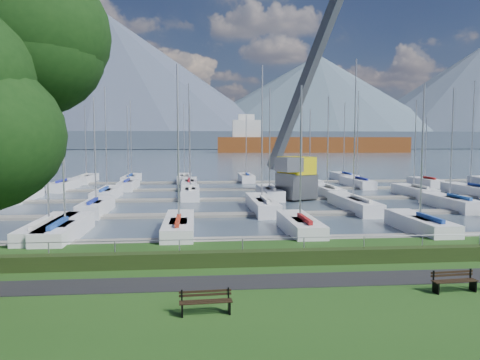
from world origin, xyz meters
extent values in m
cube|color=black|center=(0.00, -3.00, 0.01)|extent=(160.00, 2.00, 0.04)
cube|color=#404F5E|center=(0.00, 260.00, -0.40)|extent=(800.00, 540.00, 0.20)
cube|color=#213112|center=(0.00, -0.40, 0.35)|extent=(80.00, 0.70, 0.70)
cylinder|color=#92959A|center=(0.00, 0.00, 1.20)|extent=(80.00, 0.04, 0.04)
cube|color=#425061|center=(0.00, 330.00, 6.00)|extent=(900.00, 80.00, 12.00)
cone|color=#424C61|center=(-80.00, 400.00, 57.50)|extent=(340.00, 340.00, 115.00)
cone|color=#4A5C6C|center=(110.00, 410.00, 42.50)|extent=(300.00, 300.00, 85.00)
cube|color=slate|center=(0.00, 6.00, -0.22)|extent=(90.00, 1.60, 0.25)
cube|color=slate|center=(0.00, 16.00, -0.22)|extent=(90.00, 1.60, 0.25)
cube|color=gray|center=(0.00, 26.00, -0.22)|extent=(90.00, 1.60, 0.25)
cube|color=gray|center=(0.00, 36.00, -0.22)|extent=(90.00, 1.60, 0.25)
cube|color=gray|center=(0.00, 46.00, -0.22)|extent=(90.00, 1.60, 0.25)
cube|color=black|center=(-3.69, -6.53, 0.23)|extent=(0.08, 0.40, 0.45)
cube|color=black|center=(-3.70, -6.35, 0.65)|extent=(0.05, 0.05, 0.40)
cube|color=black|center=(-2.09, -6.43, 0.23)|extent=(0.08, 0.40, 0.45)
cube|color=black|center=(-2.10, -6.25, 0.65)|extent=(0.05, 0.05, 0.40)
cube|color=black|center=(-2.88, -6.63, 0.45)|extent=(1.80, 0.21, 0.04)
cube|color=black|center=(-2.89, -6.48, 0.45)|extent=(1.80, 0.21, 0.04)
cube|color=black|center=(-2.90, -6.33, 0.45)|extent=(1.80, 0.21, 0.04)
cube|color=black|center=(-2.90, -6.28, 0.62)|extent=(1.80, 0.15, 0.08)
cube|color=black|center=(-2.90, -6.28, 0.74)|extent=(1.80, 0.15, 0.08)
cube|color=black|center=(6.01, -5.09, 0.23)|extent=(0.09, 0.40, 0.45)
cube|color=black|center=(6.00, -4.91, 0.65)|extent=(0.05, 0.05, 0.40)
cube|color=black|center=(7.61, -4.96, 0.23)|extent=(0.09, 0.40, 0.45)
cube|color=black|center=(7.59, -4.78, 0.65)|extent=(0.05, 0.05, 0.40)
cube|color=black|center=(6.82, -5.17, 0.45)|extent=(1.80, 0.25, 0.04)
cube|color=black|center=(6.81, -5.02, 0.45)|extent=(1.80, 0.25, 0.04)
cube|color=black|center=(6.80, -4.87, 0.45)|extent=(1.80, 0.25, 0.04)
cube|color=black|center=(6.79, -4.82, 0.62)|extent=(1.80, 0.19, 0.08)
cube|color=black|center=(6.79, -4.82, 0.74)|extent=(1.80, 0.19, 0.08)
sphere|color=black|center=(-8.87, -5.31, 8.89)|extent=(5.24, 5.24, 5.24)
sphere|color=black|center=(-8.91, -5.21, 9.49)|extent=(5.74, 5.74, 5.74)
cube|color=#4F5256|center=(7.20, 25.83, 1.20)|extent=(4.25, 4.25, 2.60)
cube|color=#C2B50B|center=(7.20, 25.83, 3.30)|extent=(3.79, 4.18, 1.80)
cube|color=#575A5E|center=(9.00, 30.33, 12.30)|extent=(7.24, 9.77, 19.89)
cube|color=slate|center=(6.00, 23.83, 3.50)|extent=(2.74, 2.84, 1.40)
cube|color=brown|center=(56.04, 214.80, 2.50)|extent=(97.54, 24.09, 10.00)
cube|color=silver|center=(22.30, 216.95, 10.00)|extent=(14.86, 14.86, 12.00)
cube|color=silver|center=(22.30, 216.95, 17.00)|extent=(8.49, 8.49, 4.00)
camera|label=1|loc=(-3.16, -21.94, 5.90)|focal=35.00mm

